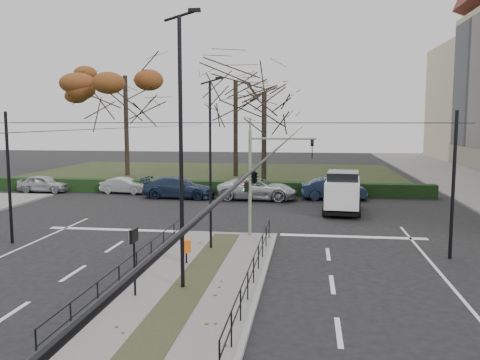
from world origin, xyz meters
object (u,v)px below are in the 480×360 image
object	(u,v)px
parked_car_fourth	(257,189)
bare_tree_near	(264,98)
traffic_light	(256,175)
info_panel	(134,243)
white_van	(343,191)
streetlamp_median_far	(211,163)
streetlamp_median_near	(182,150)
litter_bin	(186,246)
parked_car_second	(124,186)
rust_tree	(125,76)
parked_car_fifth	(334,189)
parked_car_third	(179,188)
bare_tree_center	(236,87)
parked_car_first	(44,184)

from	to	relation	value
parked_car_fourth	bare_tree_near	xyz separation A→B (m)	(-0.38, 9.30, 6.73)
traffic_light	info_panel	xyz separation A→B (m)	(-2.89, -8.85, -1.24)
white_van	bare_tree_near	distance (m)	16.16
traffic_light	streetlamp_median_far	size ratio (longest dim) A/B	0.69
traffic_light	streetlamp_median_near	bearing A→B (deg)	-101.25
bare_tree_near	litter_bin	bearing A→B (deg)	-91.42
parked_car_second	white_van	size ratio (longest dim) A/B	0.75
rust_tree	parked_car_fifth	xyz separation A→B (m)	(19.90, -12.60, -9.21)
info_panel	streetlamp_median_near	bearing A→B (deg)	35.82
parked_car_third	bare_tree_center	xyz separation A→B (m)	(2.11, 14.10, 8.01)
bare_tree_center	parked_car_fifth	world-z (taller)	bare_tree_center
info_panel	parked_car_fourth	xyz separation A→B (m)	(1.75, 20.67, -1.04)
traffic_light	parked_car_third	distance (m)	13.84
white_van	rust_tree	size ratio (longest dim) A/B	0.38
streetlamp_median_far	parked_car_second	distance (m)	19.26
traffic_light	litter_bin	bearing A→B (deg)	-113.06
traffic_light	bare_tree_near	xyz separation A→B (m)	(-1.51, 21.13, 4.46)
litter_bin	parked_car_first	xyz separation A→B (m)	(-15.91, 18.31, -0.12)
info_panel	white_van	xyz separation A→B (m)	(7.41, 16.32, -0.51)
traffic_light	info_panel	size ratio (longest dim) A/B	2.34
bare_tree_center	bare_tree_near	xyz separation A→B (m)	(3.23, -4.78, -1.27)
parked_car_fourth	parked_car_third	bearing A→B (deg)	91.87
litter_bin	streetlamp_median_near	xyz separation A→B (m)	(0.59, -2.82, 3.86)
litter_bin	parked_car_first	world-z (taller)	parked_car_first
litter_bin	streetlamp_median_far	distance (m)	3.90
info_panel	parked_car_first	bearing A→B (deg)	124.51
litter_bin	parked_car_second	bearing A→B (deg)	116.93
traffic_light	parked_car_third	size ratio (longest dim) A/B	0.96
parked_car_first	parked_car_fourth	xyz separation A→B (m)	(16.94, -1.41, 0.10)
traffic_light	parked_car_first	bearing A→B (deg)	143.78
litter_bin	streetlamp_median_far	world-z (taller)	streetlamp_median_far
bare_tree_center	parked_car_fifth	bearing A→B (deg)	-56.01
bare_tree_center	parked_car_fifth	size ratio (longest dim) A/B	2.71
litter_bin	streetlamp_median_near	bearing A→B (deg)	-78.20
streetlamp_median_far	white_van	size ratio (longest dim) A/B	1.47
streetlamp_median_near	parked_car_third	bearing A→B (deg)	104.99
bare_tree_center	parked_car_first	bearing A→B (deg)	-136.47
info_panel	parked_car_third	size ratio (longest dim) A/B	0.41
streetlamp_median_far	parked_car_fifth	world-z (taller)	streetlamp_median_far
parked_car_fourth	parked_car_fifth	distance (m)	5.44
litter_bin	bare_tree_near	xyz separation A→B (m)	(0.65, 26.20, 6.71)
streetlamp_median_far	parked_car_second	world-z (taller)	streetlamp_median_far
streetlamp_median_far	parked_car_fifth	bearing A→B (deg)	68.84
streetlamp_median_near	parked_car_third	xyz separation A→B (m)	(-5.27, 19.70, -3.90)
litter_bin	parked_car_first	size ratio (longest dim) A/B	0.23
rust_tree	parked_car_fourth	bearing A→B (deg)	-42.60
streetlamp_median_near	white_van	world-z (taller)	streetlamp_median_near
parked_car_first	parked_car_fifth	world-z (taller)	parked_car_fifth
streetlamp_median_near	parked_car_fifth	distance (m)	21.63
litter_bin	streetlamp_median_far	bearing A→B (deg)	78.04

